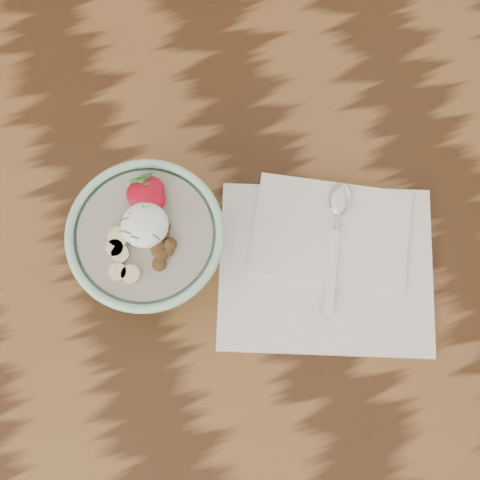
% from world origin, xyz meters
% --- Properties ---
extents(table, '(1.60, 0.90, 0.75)m').
position_xyz_m(table, '(0.00, 0.00, 0.66)').
color(table, '#371E0D').
rests_on(table, ground).
extents(breakfast_bowl, '(0.17, 0.17, 0.12)m').
position_xyz_m(breakfast_bowl, '(0.05, -0.02, 0.81)').
color(breakfast_bowl, '#9ED4B0').
rests_on(breakfast_bowl, table).
extents(napkin, '(0.31, 0.28, 0.02)m').
position_xyz_m(napkin, '(0.25, -0.09, 0.76)').
color(napkin, white).
rests_on(napkin, table).
extents(spoon, '(0.09, 0.16, 0.01)m').
position_xyz_m(spoon, '(0.28, -0.05, 0.77)').
color(spoon, silver).
rests_on(spoon, napkin).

